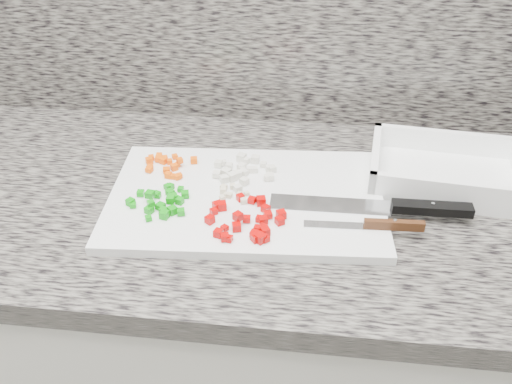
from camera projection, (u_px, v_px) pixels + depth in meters
cabinet at (222, 361)px, 1.30m from camera, size 3.92×0.62×0.86m
countertop at (214, 199)px, 1.05m from camera, size 3.96×0.64×0.04m
cutting_board at (246, 198)px, 1.00m from camera, size 0.50×0.35×0.02m
carrot_pile at (167, 164)px, 1.07m from camera, size 0.10×0.09×0.02m
onion_pile at (243, 170)px, 1.05m from camera, size 0.12×0.12×0.01m
green_pepper_pile at (163, 201)px, 0.96m from camera, size 0.11×0.11×0.02m
red_pepper_pile at (248, 220)px, 0.92m from camera, size 0.13×0.13×0.02m
garlic_pile at (231, 193)px, 0.99m from camera, size 0.05×0.06×0.01m
chef_knife at (397, 207)px, 0.95m from camera, size 0.34×0.05×0.02m
paring_knife at (379, 225)px, 0.91m from camera, size 0.19×0.02×0.02m
tray at (446, 172)px, 1.05m from camera, size 0.29×0.22×0.06m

